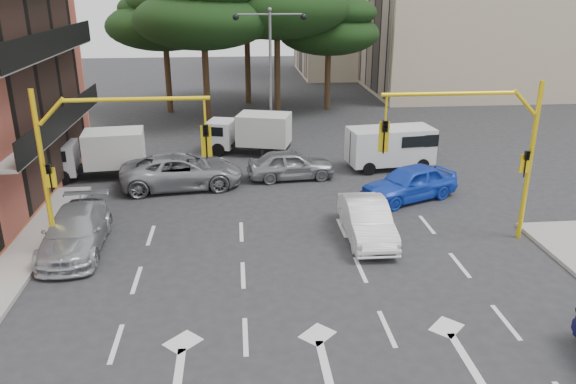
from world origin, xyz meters
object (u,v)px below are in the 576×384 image
at_px(signal_mast_left, 96,151).
at_px(car_blue_compact, 410,183).
at_px(car_silver_wagon, 75,231).
at_px(car_white_hatch, 367,220).
at_px(car_silver_cross_a, 182,171).
at_px(box_truck_b, 249,134).
at_px(box_truck_a, 97,155).
at_px(signal_mast_right, 486,141).
at_px(street_lamp_center, 270,53).
at_px(car_silver_cross_b, 291,164).
at_px(van_white, 390,148).

height_order(signal_mast_left, car_blue_compact, signal_mast_left).
xyz_separation_m(car_blue_compact, car_silver_wagon, (-13.60, -3.91, -0.05)).
bearing_deg(car_white_hatch, car_blue_compact, 54.83).
relative_size(car_silver_cross_a, box_truck_b, 1.21).
distance_m(car_silver_wagon, box_truck_a, 8.39).
xyz_separation_m(signal_mast_right, car_silver_cross_a, (-11.50, 6.98, -3.09)).
relative_size(street_lamp_center, car_blue_compact, 1.70).
relative_size(car_silver_cross_b, box_truck_b, 0.91).
relative_size(street_lamp_center, car_silver_wagon, 1.55).
bearing_deg(car_white_hatch, van_white, 70.47).
relative_size(signal_mast_left, van_white, 1.37).
height_order(signal_mast_left, street_lamp_center, street_lamp_center).
xyz_separation_m(signal_mast_right, signal_mast_left, (-13.61, 0.00, 0.00)).
distance_m(street_lamp_center, car_silver_wagon, 16.38).
height_order(van_white, box_truck_a, box_truck_a).
bearing_deg(car_silver_cross_b, signal_mast_right, -145.99).
relative_size(signal_mast_right, car_silver_cross_b, 1.39).
bearing_deg(street_lamp_center, box_truck_b, -128.98).
bearing_deg(box_truck_b, box_truck_a, 130.44).
xyz_separation_m(signal_mast_right, van_white, (-0.88, 9.01, -2.79)).
height_order(car_silver_wagon, car_silver_cross_a, car_silver_cross_a).
relative_size(car_blue_compact, box_truck_b, 0.97).
height_order(car_silver_wagon, van_white, van_white).
distance_m(car_silver_wagon, car_silver_cross_b, 11.23).
xyz_separation_m(street_lamp_center, car_silver_wagon, (-8.00, -13.50, -4.70)).
bearing_deg(car_silver_cross_a, car_white_hatch, -137.32).
distance_m(car_white_hatch, box_truck_a, 14.41).
bearing_deg(van_white, signal_mast_left, -61.38).
bearing_deg(car_silver_cross_a, car_blue_compact, -110.36).
bearing_deg(car_blue_compact, signal_mast_left, -94.12).
distance_m(signal_mast_right, box_truck_b, 15.05).
bearing_deg(signal_mast_right, box_truck_a, 150.83).
bearing_deg(car_blue_compact, car_silver_cross_a, -127.72).
height_order(signal_mast_right, car_silver_cross_b, signal_mast_right).
bearing_deg(box_truck_b, car_silver_wagon, 166.33).
xyz_separation_m(car_white_hatch, car_silver_wagon, (-10.76, -0.01, -0.01)).
distance_m(street_lamp_center, box_truck_a, 11.22).
distance_m(signal_mast_right, car_blue_compact, 5.53).
relative_size(car_white_hatch, van_white, 1.02).
distance_m(car_white_hatch, car_silver_cross_a, 9.87).
bearing_deg(car_silver_wagon, car_white_hatch, -2.50).
distance_m(street_lamp_center, car_white_hatch, 14.55).
xyz_separation_m(signal_mast_left, car_blue_compact, (12.40, 4.41, -3.11)).
distance_m(car_blue_compact, box_truck_a, 15.26).
distance_m(signal_mast_right, van_white, 9.47).
bearing_deg(street_lamp_center, van_white, -40.17).
bearing_deg(car_silver_cross_b, car_silver_cross_a, 93.61).
distance_m(car_blue_compact, car_silver_cross_b, 6.04).
distance_m(car_silver_cross_a, car_silver_cross_b, 5.32).
bearing_deg(signal_mast_right, car_silver_wagon, 178.04).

